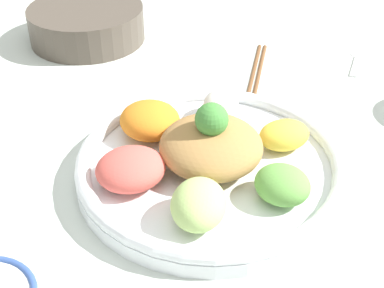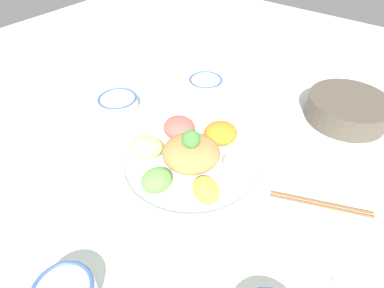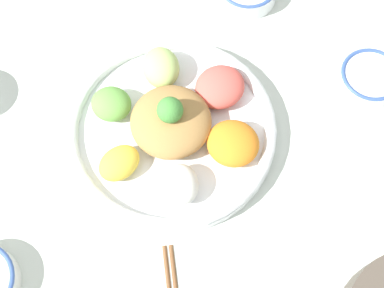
# 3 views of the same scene
# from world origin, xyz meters

# --- Properties ---
(ground_plane) EXTENTS (2.40, 2.40, 0.00)m
(ground_plane) POSITION_xyz_m (0.00, 0.00, 0.00)
(ground_plane) COLOR silver
(salad_platter) EXTENTS (0.35, 0.35, 0.11)m
(salad_platter) POSITION_xyz_m (0.01, 0.03, 0.03)
(salad_platter) COLOR white
(salad_platter) RESTS_ON ground_plane
(rice_bowl_plain) EXTENTS (0.11, 0.11, 0.03)m
(rice_bowl_plain) POSITION_xyz_m (0.32, 0.21, 0.02)
(rice_bowl_plain) COLOR white
(rice_bowl_plain) RESTS_ON ground_plane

